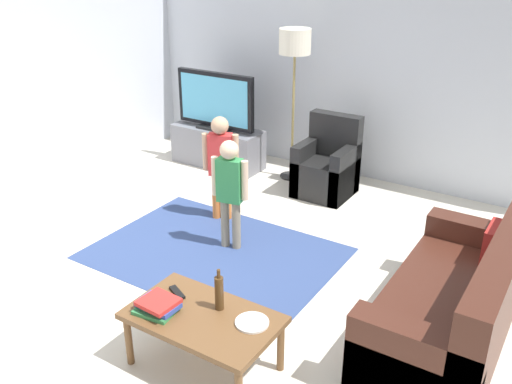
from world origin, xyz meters
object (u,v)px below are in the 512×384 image
Objects in this scene: floor_lamp at (295,50)px; coffee_table at (203,321)px; bottle at (219,293)px; book_stack at (158,305)px; child_near_tv at (221,159)px; armchair at (328,168)px; couch at (460,308)px; tv_stand at (218,147)px; child_center at (230,185)px; tv at (215,101)px; tv_remote at (177,292)px; plate at (252,323)px.

floor_lamp is 3.66m from coffee_table.
floor_lamp is 5.90× the size of bottle.
book_stack reaches higher than coffee_table.
coffee_table is (1.21, -1.89, -0.29)m from child_near_tv.
bottle is at bearing -54.52° from child_near_tv.
bottle is (0.05, 0.12, 0.18)m from coffee_table.
child_near_tv reaches higher than armchair.
tv_stand is at bearing 151.22° from couch.
child_center reaches higher than tv_stand.
bottle is (-1.32, -1.06, 0.26)m from couch.
tv is at bearing 124.87° from coffee_table.
child_center is 3.52× the size of bottle.
child_center is (0.43, -0.45, -0.02)m from child_near_tv.
bottle is (1.26, -1.77, -0.12)m from child_near_tv.
armchair reaches higher than book_stack.
plate is (0.62, 0.00, -0.00)m from tv_remote.
tv is 1.22× the size of armchair.
child_center is at bearing -50.69° from tv_stand.
couch is 6.37× the size of book_stack.
armchair reaches higher than coffee_table.
armchair is at bearing 82.75° from child_center.
coffee_table is (2.16, -3.10, -0.48)m from tv.
child_center reaches higher than couch.
child_center is at bearing 118.61° from coffee_table.
floor_lamp reaches higher than tv_stand.
floor_lamp is at bearing 130.68° from tv_remote.
tv_stand is 3.75m from book_stack.
child_near_tv reaches higher than child_center.
bottle is 0.30m from plate.
coffee_table is at bearing 23.57° from book_stack.
child_center is 1.66m from book_stack.
child_near_tv is at bearing -92.55° from floor_lamp.
tv is 4.06m from couch.
plate is (0.60, 0.22, -0.04)m from book_stack.
armchair is 3.22m from book_stack.
plate is (0.90, -2.98, 0.13)m from armchair.
armchair is at bearing -18.45° from floor_lamp.
child_near_tv is 6.48× the size of tv_remote.
tv_remote is (1.86, -3.02, 0.19)m from tv_stand.
tv_remote is at bearing -58.20° from tv.
child_center reaches higher than coffee_table.
child_center is 3.76× the size of book_stack.
child_center reaches higher than book_stack.
tv_stand is 0.60m from tv.
floor_lamp is at bearing 161.55° from armchair.
child_center is 6.25× the size of tv_remote.
couch reaches higher than bottle.
bottle reaches higher than book_stack.
child_center is 4.83× the size of plate.
child_center reaches higher than tv_remote.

